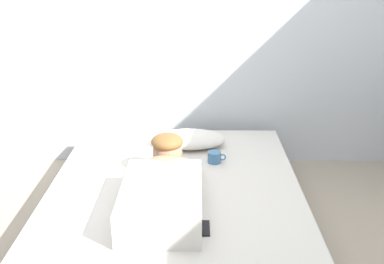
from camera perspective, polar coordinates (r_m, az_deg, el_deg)
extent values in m
cube|color=silver|center=(3.60, -0.39, 15.15)|extent=(4.16, 0.10, 2.50)
cube|color=#4C4742|center=(2.87, -2.11, -11.55)|extent=(1.56, 2.03, 0.16)
cube|color=silver|center=(2.78, -2.16, -8.69)|extent=(1.51, 1.97, 0.17)
ellipsoid|color=white|center=(3.31, -0.35, -0.88)|extent=(0.52, 0.32, 0.11)
cube|color=silver|center=(2.45, -3.80, -8.53)|extent=(0.42, 0.64, 0.18)
ellipsoid|color=tan|center=(2.74, -3.29, -4.63)|extent=(0.32, 0.20, 0.16)
sphere|color=tan|center=(2.87, -3.10, -2.51)|extent=(0.19, 0.19, 0.19)
ellipsoid|color=olive|center=(2.84, -3.12, -1.22)|extent=(0.20, 0.20, 0.10)
cylinder|color=tan|center=(2.89, -5.08, -3.93)|extent=(0.23, 0.07, 0.14)
cylinder|color=tan|center=(2.87, -1.10, -3.96)|extent=(0.23, 0.07, 0.14)
cylinder|color=teal|center=(3.07, 2.80, -3.16)|extent=(0.09, 0.09, 0.07)
torus|color=teal|center=(3.07, 3.86, -3.17)|extent=(0.05, 0.01, 0.05)
cube|color=black|center=(2.38, 1.40, -11.93)|extent=(0.07, 0.14, 0.01)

